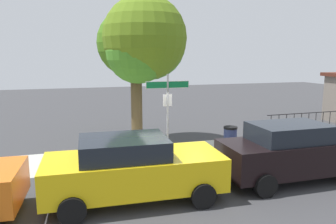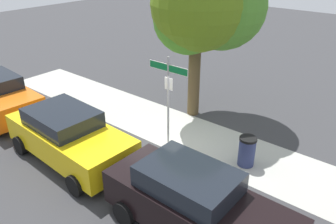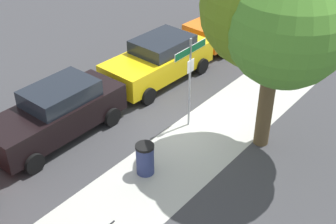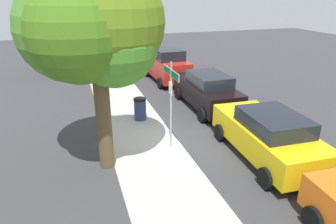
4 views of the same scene
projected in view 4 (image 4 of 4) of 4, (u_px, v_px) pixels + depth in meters
The scene contains 10 objects.
ground_plane at pixel (178, 140), 11.50m from camera, with size 60.00×60.00×0.00m, color #38383A.
sidewalk_strip at pixel (134, 124), 12.88m from camera, with size 24.00×2.60×0.00m, color #AEAEA4.
street_sign at pixel (171, 89), 10.30m from camera, with size 1.57×0.07×3.13m.
shade_tree at pixel (92, 30), 8.48m from camera, with size 3.83×4.25×6.16m.
car_yellow at pixel (268, 135), 10.00m from camera, with size 4.67×2.26×1.69m.
car_black at pixel (207, 90), 14.37m from camera, with size 4.65×1.99×1.76m.
car_red at pixel (167, 65), 18.72m from camera, with size 4.25×2.10×2.06m.
iron_fence at pixel (96, 80), 17.34m from camera, with size 5.07×0.04×1.07m.
utility_shed at pixel (66, 52), 20.58m from camera, with size 3.10×3.05×2.82m.
trash_bin at pixel (140, 109), 13.22m from camera, with size 0.55×0.55×0.98m.
Camera 4 is at (-9.63, 3.55, 5.31)m, focal length 32.15 mm.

